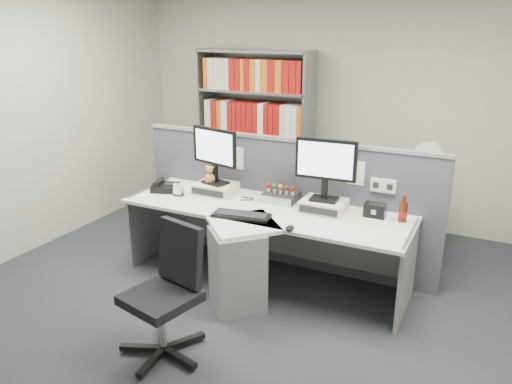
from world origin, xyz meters
The scene contains 21 objects.
ground centered at (0.00, 0.00, 0.00)m, with size 5.50×5.50×0.00m, color #31353A.
room_shell centered at (0.00, 0.00, 1.79)m, with size 5.04×5.54×2.72m.
partition centered at (0.00, 1.25, 0.65)m, with size 3.00×0.08×1.27m.
desk centered at (0.00, 0.60, 0.46)m, with size 2.60×1.20×0.72m.
monitor_riser_left centered at (-0.60, 0.98, 0.77)m, with size 0.38×0.31×0.10m.
monitor_riser_right centered at (0.50, 0.98, 0.77)m, with size 0.38×0.31×0.10m.
monitor_left centered at (-0.60, 0.98, 1.14)m, with size 0.52×0.22×0.54m.
monitor_right centered at (0.50, 0.98, 1.14)m, with size 0.53×0.18×0.54m.
desktop_pc centered at (0.06, 1.06, 0.76)m, with size 0.30×0.27×0.08m.
figurines centered at (0.06, 1.04, 0.85)m, with size 0.29×0.05×0.09m.
keyboard centered at (-0.08, 0.53, 0.74)m, with size 0.51×0.26×0.03m.
mouse centered at (0.40, 0.44, 0.74)m, with size 0.06×0.10×0.04m, color black.
desk_phone centered at (-1.09, 0.83, 0.76)m, with size 0.30×0.28×0.10m.
desk_calendar centered at (-0.88, 0.76, 0.77)m, with size 0.10×0.07×0.12m.
plush_toy centered at (-0.64, 0.95, 0.90)m, with size 0.10×0.10×0.18m.
speaker centered at (0.93, 1.04, 0.78)m, with size 0.18×0.10×0.12m, color black.
cola_bottle centered at (1.17, 1.03, 0.81)m, with size 0.07×0.07×0.24m.
shelving_unit centered at (-0.90, 2.44, 0.98)m, with size 1.41×0.40×2.00m.
filing_cabinet centered at (1.20, 1.99, 0.35)m, with size 0.45×0.61×0.70m.
desk_fan centered at (1.20, 1.99, 1.02)m, with size 0.30×0.18×0.50m.
office_chair centered at (-0.16, -0.43, 0.51)m, with size 0.63×0.62×0.95m.
Camera 1 is at (1.79, -2.96, 2.27)m, focal length 35.09 mm.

